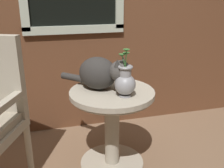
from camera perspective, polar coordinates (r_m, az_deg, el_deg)
wicker_side_table at (r=1.91m, az=0.00°, el=-7.07°), size 0.60×0.60×0.62m
cat at (r=1.83m, az=-2.42°, el=2.45°), size 0.45×0.45×0.25m
pewter_vase_with_ivy at (r=1.71m, az=2.90°, el=0.52°), size 0.14×0.14×0.32m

